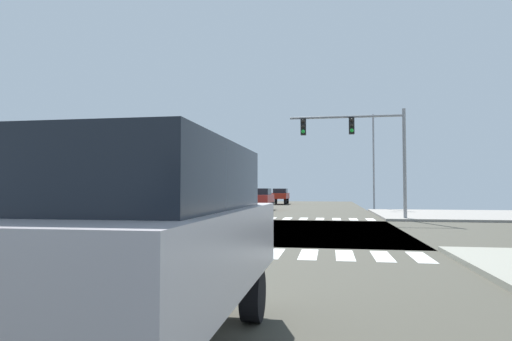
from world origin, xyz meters
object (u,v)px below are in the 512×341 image
traffic_signal_mast (359,138)px  sedan_leading_1 (261,197)px  street_lamp (371,153)px  pickup_middle_2 (205,197)px  suv_farside_1 (156,230)px  sedan_trailing_2 (280,195)px  bank_building (48,187)px

traffic_signal_mast → sedan_leading_1: bearing=126.2°
street_lamp → pickup_middle_2: size_ratio=1.68×
street_lamp → suv_farside_1: bearing=-98.8°
traffic_signal_mast → street_lamp: size_ratio=0.80×
pickup_middle_2 → sedan_leading_1: bearing=-114.3°
street_lamp → sedan_leading_1: size_ratio=1.99×
sedan_leading_1 → sedan_trailing_2: (0.00, 15.08, 0.00)m
traffic_signal_mast → sedan_leading_1: traffic_signal_mast is taller
traffic_signal_mast → pickup_middle_2: traffic_signal_mast is taller
traffic_signal_mast → bank_building: size_ratio=0.49×
street_lamp → sedan_trailing_2: (-9.53, 11.83, -3.97)m
traffic_signal_mast → street_lamp: (1.95, 13.60, 0.21)m
bank_building → pickup_middle_2: (14.02, -2.15, -0.70)m
bank_building → suv_farside_1: bank_building is taller
street_lamp → bank_building: size_ratio=0.61×
sedan_trailing_2 → suv_farside_1: bearing=94.8°
sedan_trailing_2 → bank_building: bearing=49.0°
suv_farside_1 → sedan_trailing_2: size_ratio=1.07×
suv_farside_1 → bank_building: bearing=126.9°
street_lamp → bank_building: (-26.56, -7.75, -3.09)m
traffic_signal_mast → bank_building: 25.46m
bank_building → sedan_leading_1: bank_building is taller
traffic_signal_mast → street_lamp: 13.74m
traffic_signal_mast → street_lamp: street_lamp is taller
street_lamp → sedan_leading_1: 10.83m
bank_building → suv_farside_1: size_ratio=3.03×
street_lamp → pickup_middle_2: street_lamp is taller
street_lamp → bank_building: street_lamp is taller
sedan_trailing_2 → street_lamp: bearing=128.9°
bank_building → sedan_trailing_2: size_ratio=3.25×
sedan_leading_1 → sedan_trailing_2: 15.08m
traffic_signal_mast → sedan_leading_1: size_ratio=1.59×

